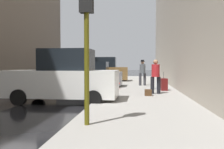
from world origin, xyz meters
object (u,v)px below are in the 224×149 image
Objects in this scene: fire_hydrant at (116,83)px; pedestrian_in_jeans at (156,73)px; parked_bronze_suv at (102,71)px; pedestrian_in_red_jacket at (156,75)px; duffel_bag at (148,93)px; parked_gray_coupe at (91,76)px; parked_white_van at (64,78)px; traffic_light at (87,17)px; rolling_suitcase at (164,84)px; pedestrian_with_beanie at (143,71)px.

pedestrian_in_jeans is at bearing -5.67° from fire_hydrant.
parked_bronze_suv reaches higher than pedestrian_in_red_jacket.
duffel_bag is at bearing -100.36° from pedestrian_in_jeans.
pedestrian_in_red_jacket is (3.99, -4.00, 0.26)m from parked_gray_coupe.
parked_white_van is 1.29× the size of traffic_light.
pedestrian_in_jeans is 1.64× the size of rolling_suitcase.
parked_gray_coupe reaches higher than fire_hydrant.
parked_bronze_suv is 2.72× the size of pedestrian_in_jeans.
traffic_light is at bearing -97.92° from pedestrian_with_beanie.
fire_hydrant is (1.80, -1.36, -0.35)m from parked_gray_coupe.
parked_gray_coupe is at bearing 127.10° from duffel_bag.
parked_bronze_suv is 7.12m from fire_hydrant.
parked_bronze_suv reaches higher than rolling_suitcase.
fire_hydrant is at bearing 117.80° from duffel_bag.
traffic_light is 8.18× the size of duffel_bag.
pedestrian_in_jeans is at bearing -20.92° from parked_gray_coupe.
parked_gray_coupe is at bearing -165.68° from pedestrian_with_beanie.
traffic_light is at bearing -107.84° from pedestrian_in_red_jacket.
parked_bronze_suv is (-0.00, 5.51, 0.18)m from parked_gray_coupe.
pedestrian_in_red_jacket is at bearing -94.26° from pedestrian_in_jeans.
traffic_light is at bearing -108.07° from rolling_suitcase.
pedestrian_with_beanie is 1.71× the size of rolling_suitcase.
rolling_suitcase is at bearing -71.05° from pedestrian_with_beanie.
duffel_bag is (-0.40, -0.75, -0.81)m from pedestrian_in_red_jacket.
fire_hydrant is 2.45m from pedestrian_in_jeans.
fire_hydrant is at bearing 90.31° from traffic_light.
fire_hydrant is 2.86m from pedestrian_with_beanie.
parked_gray_coupe reaches higher than rolling_suitcase.
pedestrian_with_beanie is (3.45, 0.88, 0.29)m from parked_gray_coupe.
parked_white_van reaches higher than pedestrian_in_jeans.
parked_white_van is 11.85m from parked_bronze_suv.
traffic_light is at bearing -104.36° from pedestrian_in_jeans.
traffic_light is at bearing -66.65° from parked_white_van.
pedestrian_in_jeans is at bearing -73.92° from pedestrian_with_beanie.
parked_white_van reaches higher than pedestrian_in_red_jacket.
traffic_light is 3.46× the size of rolling_suitcase.
fire_hydrant is (1.80, -6.87, -0.54)m from parked_bronze_suv.
fire_hydrant is (1.80, 4.98, -0.54)m from parked_white_van.
duffel_bag is (-0.97, -2.41, -0.20)m from rolling_suitcase.
parked_gray_coupe is at bearing 143.01° from fire_hydrant.
fire_hydrant is 0.68× the size of rolling_suitcase.
pedestrian_in_jeans reaches higher than fire_hydrant.
traffic_light is (1.85, -4.29, 1.73)m from parked_white_van.
parked_gray_coupe is at bearing -90.00° from parked_bronze_suv.
pedestrian_in_red_jacket is at bearing 30.38° from parked_white_van.
traffic_light is 6.61m from duffel_bag.
pedestrian_in_red_jacket is at bearing -108.97° from rolling_suitcase.
pedestrian_in_jeans is (2.31, 9.04, -1.65)m from traffic_light.
fire_hydrant is at bearing 160.45° from rolling_suitcase.
rolling_suitcase is (0.57, 1.66, -0.61)m from pedestrian_in_red_jacket.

